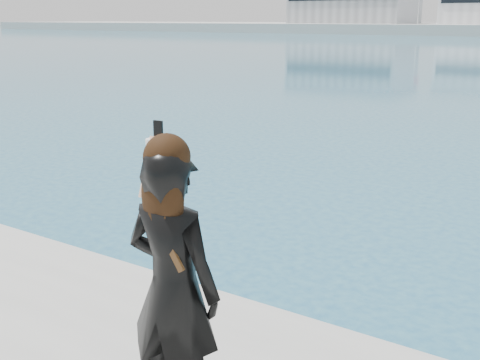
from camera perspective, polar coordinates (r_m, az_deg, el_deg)
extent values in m
cylinder|color=silver|center=(130.55, 16.59, 15.75)|extent=(0.16, 0.16, 8.00)
imported|color=black|center=(3.61, -6.34, -10.30)|extent=(0.64, 0.44, 1.72)
sphere|color=black|center=(3.33, -6.95, 2.18)|extent=(0.26, 0.26, 0.26)
ellipsoid|color=black|center=(3.35, -7.36, -1.63)|extent=(0.29, 0.15, 0.46)
cylinder|color=tan|center=(3.58, -8.45, 1.16)|extent=(0.09, 0.20, 0.37)
cylinder|color=white|center=(3.58, -8.13, 3.61)|extent=(0.10, 0.10, 0.03)
cube|color=black|center=(3.60, -7.76, 4.62)|extent=(0.06, 0.02, 0.13)
cube|color=#4C2D14|center=(3.40, -6.99, -5.67)|extent=(0.24, 0.03, 0.35)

